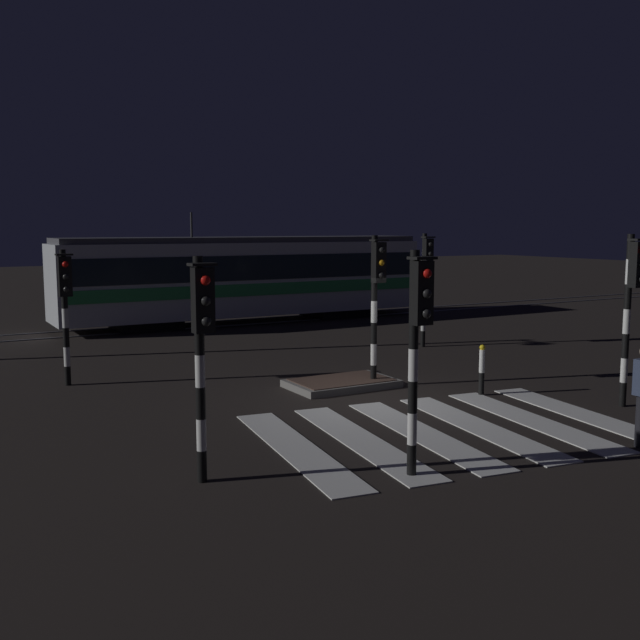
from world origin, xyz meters
The scene contains 13 objects.
ground_plane centered at (0.00, 0.00, 0.00)m, with size 120.00×120.00×0.00m, color black.
rail_near centered at (0.00, 12.45, 0.01)m, with size 80.00×0.12×0.03m, color #59595E.
rail_far centered at (0.00, 13.89, 0.01)m, with size 80.00×0.12×0.03m, color #59595E.
crosswalk_zebra centered at (0.00, -2.53, 0.01)m, with size 7.14×5.48×0.02m.
traffic_island centered at (0.16, 1.52, 0.09)m, with size 2.40×1.47×0.18m.
traffic_light_corner_far_right centered at (5.25, 5.07, 2.26)m, with size 0.36×0.42×3.43m.
traffic_light_corner_near_left centered at (-4.82, -2.96, 2.13)m, with size 0.36×0.42×3.23m.
traffic_light_median_centre centered at (0.84, 1.15, 2.27)m, with size 0.36×0.42×3.44m.
traffic_light_corner_far_left centered at (-5.23, 4.69, 2.06)m, with size 0.36×0.42×3.12m.
traffic_light_corner_near_right centered at (4.20, -2.93, 2.30)m, with size 0.36×0.42×3.49m.
traffic_light_kerb_mid_left centered at (-2.05, -4.22, 2.18)m, with size 0.36×0.42×3.30m.
tram centered at (2.95, 13.17, 1.74)m, with size 14.39×2.58×4.15m.
bollard_island_edge centered at (2.38, -0.67, 0.56)m, with size 0.12×0.12×1.11m.
Camera 1 is at (-8.34, -12.54, 3.62)m, focal length 41.28 mm.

